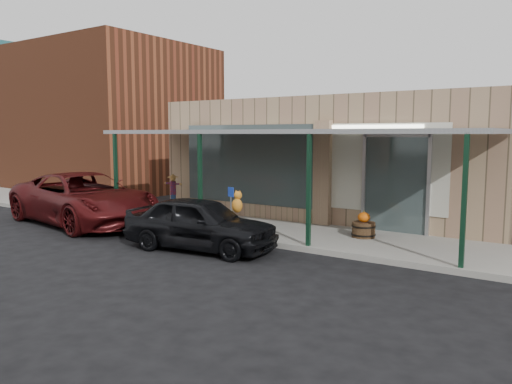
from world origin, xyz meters
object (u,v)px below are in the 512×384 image
Objects in this scene: barrel_pumpkin at (364,228)px; handicap_sign at (231,203)px; barrel_scarecrow at (173,199)px; car_maroon at (84,199)px; parked_sedan at (200,223)px.

barrel_pumpkin is 3.80m from handicap_sign.
barrel_scarecrow is 0.23× the size of car_maroon.
parked_sedan is at bearing -61.51° from handicap_sign.
barrel_pumpkin is at bearing -64.75° from car_maroon.
barrel_scarecrow is 5.69m from parked_sedan.
handicap_sign is at bearing -23.73° from barrel_scarecrow.
barrel_scarecrow is 1.05× the size of handicap_sign.
parked_sedan is (-3.15, -3.21, 0.28)m from barrel_pumpkin.
barrel_scarecrow reaches higher than barrel_pumpkin.
car_maroon is at bearing -110.99° from barrel_scarecrow.
barrel_scarecrow is 1.86× the size of barrel_pumpkin.
handicap_sign is (-3.42, -1.55, 0.58)m from barrel_pumpkin.
handicap_sign is 0.21× the size of car_maroon.
barrel_scarecrow reaches higher than handicap_sign.
handicap_sign is at bearing -155.66° from barrel_pumpkin.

